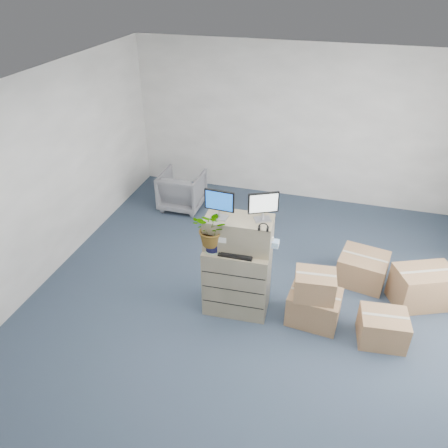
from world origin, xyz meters
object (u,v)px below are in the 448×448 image
(monitor_left, at_px, (219,203))
(water_bottle, at_px, (247,239))
(filing_cabinet_lower, at_px, (237,279))
(potted_plant, at_px, (212,233))
(keyboard, at_px, (236,254))
(office_chair, at_px, (182,188))
(monitor_right, at_px, (263,205))

(monitor_left, distance_m, water_bottle, 0.59)
(water_bottle, bearing_deg, filing_cabinet_lower, -150.84)
(filing_cabinet_lower, distance_m, potted_plant, 0.79)
(monitor_left, xyz_separation_m, keyboard, (0.24, -0.13, -0.59))
(water_bottle, height_order, office_chair, water_bottle)
(monitor_right, height_order, office_chair, monitor_right)
(keyboard, xyz_separation_m, water_bottle, (0.08, 0.19, 0.11))
(filing_cabinet_lower, xyz_separation_m, potted_plant, (-0.28, -0.13, 0.73))
(water_bottle, bearing_deg, keyboard, -114.25)
(keyboard, bearing_deg, monitor_left, 151.37)
(keyboard, height_order, water_bottle, water_bottle)
(monitor_right, bearing_deg, office_chair, 104.04)
(monitor_left, height_order, monitor_right, same)
(water_bottle, bearing_deg, office_chair, 127.40)
(water_bottle, xyz_separation_m, potted_plant, (-0.38, -0.18, 0.14))
(water_bottle, height_order, potted_plant, potted_plant)
(monitor_right, xyz_separation_m, office_chair, (-1.91, 2.24, -1.17))
(monitor_left, xyz_separation_m, monitor_right, (0.50, 0.09, 0.00))
(monitor_left, height_order, keyboard, monitor_left)
(filing_cabinet_lower, height_order, monitor_right, monitor_right)
(monitor_right, distance_m, potted_plant, 0.69)
(monitor_right, bearing_deg, water_bottle, 163.29)
(filing_cabinet_lower, relative_size, monitor_left, 2.61)
(potted_plant, relative_size, office_chair, 0.73)
(monitor_right, distance_m, keyboard, 0.68)
(monitor_left, relative_size, potted_plant, 0.66)
(filing_cabinet_lower, distance_m, monitor_right, 1.11)
(office_chair, bearing_deg, filing_cabinet_lower, 125.09)
(filing_cabinet_lower, distance_m, keyboard, 0.50)
(keyboard, xyz_separation_m, office_chair, (-1.65, 2.46, -0.58))
(monitor_left, bearing_deg, office_chair, 124.77)
(filing_cabinet_lower, bearing_deg, office_chair, 122.10)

